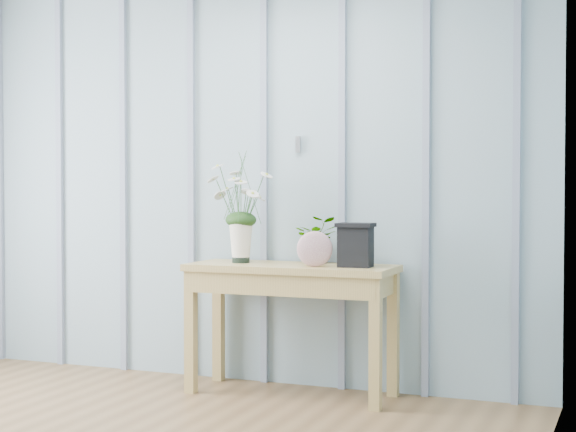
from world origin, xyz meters
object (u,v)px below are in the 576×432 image
at_px(sideboard, 291,284).
at_px(felt_disc_vessel, 315,249).
at_px(daisy_vase, 241,193).
at_px(carved_box, 356,244).

bearing_deg(sideboard, felt_disc_vessel, -28.25).
distance_m(daisy_vase, felt_disc_vessel, 0.60).
bearing_deg(daisy_vase, carved_box, -2.17).
bearing_deg(carved_box, felt_disc_vessel, -161.06).
distance_m(daisy_vase, carved_box, 0.77).
height_order(daisy_vase, felt_disc_vessel, daisy_vase).
xyz_separation_m(felt_disc_vessel, carved_box, (0.21, 0.07, 0.03)).
bearing_deg(sideboard, daisy_vase, 179.16).
distance_m(sideboard, felt_disc_vessel, 0.30).
distance_m(sideboard, daisy_vase, 0.61).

